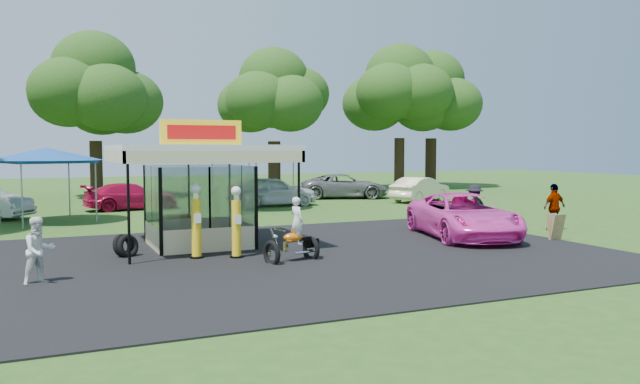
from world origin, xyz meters
The scene contains 23 objects.
ground centered at (0.00, 0.00, 0.00)m, with size 120.00×120.00×0.00m, color #284C17.
asphalt_apron centered at (0.00, 2.00, 0.02)m, with size 20.00×14.00×0.04m, color black.
gas_station_kiosk centered at (-2.00, 4.99, 1.78)m, with size 5.40×5.40×4.18m.
gas_pump_left centered at (-2.61, 2.70, 1.07)m, with size 0.42×0.42×2.23m.
gas_pump_right centered at (-1.51, 2.30, 1.03)m, with size 0.40×0.40×2.15m.
motorcycle centered at (-0.10, 1.15, 0.76)m, with size 1.71×1.10×1.95m.
spare_tires centered at (-4.50, 3.81, 0.36)m, with size 0.91×0.82×0.74m.
a_frame_sign centered at (9.89, 1.24, 0.48)m, with size 0.54×0.49×0.95m.
kiosk_car centered at (-2.00, 7.20, 0.48)m, with size 1.13×2.82×0.96m, color yellow.
pink_sedan centered at (7.22, 3.01, 0.82)m, with size 2.71×5.87×1.63m, color #FF45C4.
spectator_west centered at (-6.83, 0.87, 0.82)m, with size 0.80×0.62×1.64m, color white.
spectator_east_a centered at (9.14, 4.83, 0.91)m, with size 1.17×0.68×1.82m, color black.
spectator_east_b centered at (11.89, 3.33, 0.93)m, with size 1.10×0.46×1.87m, color gray.
bg_car_b centered at (-2.40, 18.98, 0.71)m, with size 1.99×4.89×1.42m, color #BD0E3A.
bg_car_c centered at (5.17, 17.87, 0.85)m, with size 2.02×5.02×1.71m, color silver.
bg_car_d centered at (11.41, 21.20, 0.80)m, with size 2.64×5.72×1.59m, color slate.
bg_car_e centered at (14.51, 16.96, 0.75)m, with size 1.60×4.58×1.51m, color beige.
tent_west centered at (-6.52, 14.53, 2.99)m, with size 4.72×4.72×3.30m.
tent_east centered at (3.64, 16.59, 2.98)m, with size 4.71×4.71×3.29m.
oak_far_c centered at (-3.43, 28.26, 6.77)m, with size 9.05×9.05×10.67m.
oak_far_d centered at (9.43, 29.23, 6.75)m, with size 8.90×8.90×10.59m.
oak_far_e centered at (20.03, 28.52, 7.31)m, with size 9.62×9.62×11.45m.
oak_far_f centered at (23.52, 29.15, 7.20)m, with size 9.31×9.31×11.22m.
Camera 1 is at (-6.71, -15.41, 3.26)m, focal length 35.00 mm.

